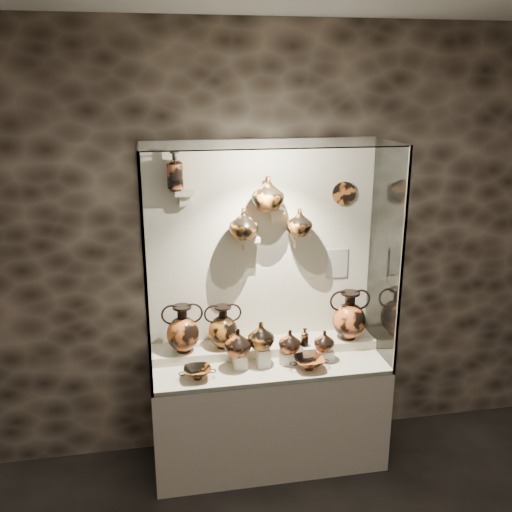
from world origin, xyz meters
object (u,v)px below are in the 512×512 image
(kylix_left, at_px, (197,372))
(ovoid_vase_c, at_px, (299,222))
(jug_b, at_px, (261,335))
(amphora_left, at_px, (183,328))
(lekythos_small, at_px, (305,336))
(lekythos_tall, at_px, (175,169))
(jug_a, at_px, (238,342))
(jug_e, at_px, (324,341))
(ovoid_vase_b, at_px, (268,194))
(amphora_mid, at_px, (223,326))
(kylix_right, at_px, (309,362))
(amphora_right, at_px, (349,315))
(jug_c, at_px, (290,341))
(ovoid_vase_a, at_px, (244,224))

(kylix_left, relative_size, ovoid_vase_c, 1.25)
(jug_b, relative_size, ovoid_vase_c, 1.01)
(amphora_left, distance_m, lekythos_small, 0.88)
(lekythos_small, xyz_separation_m, lekythos_tall, (-0.87, 0.26, 1.19))
(jug_a, xyz_separation_m, ovoid_vase_c, (0.49, 0.25, 0.79))
(amphora_left, relative_size, jug_e, 2.31)
(jug_a, relative_size, ovoid_vase_b, 0.84)
(amphora_mid, bearing_deg, jug_e, -4.52)
(kylix_right, height_order, ovoid_vase_b, ovoid_vase_b)
(lekythos_tall, bearing_deg, jug_e, -20.71)
(amphora_mid, bearing_deg, amphora_right, 10.85)
(amphora_mid, height_order, kylix_left, amphora_mid)
(amphora_right, bearing_deg, amphora_mid, 164.74)
(amphora_left, height_order, amphora_mid, amphora_left)
(jug_c, height_order, ovoid_vase_c, ovoid_vase_c)
(kylix_right, bearing_deg, amphora_mid, 148.90)
(lekythos_tall, bearing_deg, amphora_right, -9.22)
(amphora_left, bearing_deg, ovoid_vase_a, 26.84)
(jug_a, bearing_deg, ovoid_vase_c, 17.64)
(kylix_right, bearing_deg, jug_a, 166.13)
(jug_c, height_order, ovoid_vase_a, ovoid_vase_a)
(jug_e, xyz_separation_m, ovoid_vase_a, (-0.55, 0.24, 0.84))
(jug_a, bearing_deg, kylix_right, -21.41)
(amphora_right, bearing_deg, jug_b, 179.54)
(lekythos_tall, relative_size, ovoid_vase_b, 1.27)
(jug_e, bearing_deg, jug_a, -166.30)
(lekythos_tall, height_order, ovoid_vase_c, lekythos_tall)
(amphora_right, height_order, ovoid_vase_b, ovoid_vase_b)
(ovoid_vase_c, bearing_deg, amphora_right, -6.55)
(jug_e, height_order, lekythos_small, lekythos_small)
(jug_a, xyz_separation_m, jug_c, (0.38, 0.00, -0.03))
(amphora_right, relative_size, ovoid_vase_a, 1.74)
(amphora_left, xyz_separation_m, jug_b, (0.54, -0.18, -0.02))
(ovoid_vase_c, bearing_deg, kylix_left, -154.41)
(jug_a, xyz_separation_m, lekythos_small, (0.49, 0.02, -0.00))
(jug_e, distance_m, kylix_left, 0.94)
(amphora_mid, height_order, ovoid_vase_b, ovoid_vase_b)
(ovoid_vase_b, relative_size, ovoid_vase_c, 1.21)
(amphora_mid, relative_size, ovoid_vase_a, 1.51)
(jug_b, distance_m, lekythos_tall, 1.31)
(amphora_right, height_order, ovoid_vase_a, ovoid_vase_a)
(jug_a, xyz_separation_m, jug_e, (0.63, 0.00, -0.04))
(amphora_mid, distance_m, jug_b, 0.31)
(kylix_left, xyz_separation_m, lekythos_tall, (-0.08, 0.38, 1.34))
(jug_b, height_order, lekythos_tall, lekythos_tall)
(jug_e, bearing_deg, amphora_mid, 176.87)
(amphora_left, relative_size, ovoid_vase_b, 1.50)
(ovoid_vase_a, bearing_deg, jug_b, -49.88)
(amphora_mid, distance_m, kylix_left, 0.42)
(lekythos_small, xyz_separation_m, ovoid_vase_c, (0.00, 0.23, 0.79))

